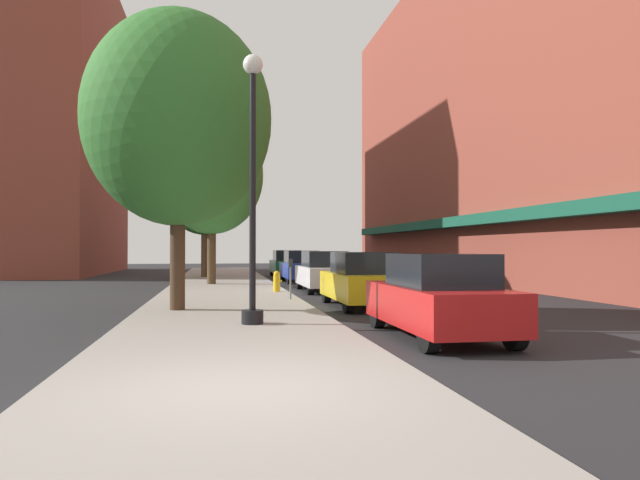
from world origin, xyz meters
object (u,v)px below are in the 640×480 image
object	(u,v)px
fire_hydrant	(277,281)
car_green	(287,264)
car_blue	(301,267)
tree_mid	(205,186)
car_white	(324,272)
tree_far	(178,119)
lamppost	(253,183)
parking_meter_near	(291,274)
car_red	(438,297)
car_yellow	(362,280)
tree_near	(212,175)

from	to	relation	value
fire_hydrant	car_green	world-z (taller)	car_green
car_blue	car_green	world-z (taller)	same
tree_mid	car_white	distance (m)	12.98
tree_mid	tree_far	bearing A→B (deg)	-90.97
fire_hydrant	tree_far	size ratio (longest dim) A/B	0.10
lamppost	fire_hydrant	world-z (taller)	lamppost
parking_meter_near	car_green	distance (m)	17.88
lamppost	tree_far	size ratio (longest dim) A/B	0.73
lamppost	tree_far	bearing A→B (deg)	118.70
tree_mid	car_green	size ratio (longest dim) A/B	1.89
parking_meter_near	tree_far	xyz separation A→B (m)	(-3.39, -2.70, 4.30)
fire_hydrant	parking_meter_near	bearing A→B (deg)	-88.17
car_red	car_blue	distance (m)	19.31
car_yellow	parking_meter_near	bearing A→B (deg)	140.44
fire_hydrant	car_white	distance (m)	2.47
fire_hydrant	car_white	bearing A→B (deg)	33.07
tree_mid	fire_hydrant	bearing A→B (deg)	-76.53
parking_meter_near	tree_mid	bearing A→B (deg)	101.03
car_red	car_green	distance (m)	25.67
parking_meter_near	car_blue	distance (m)	11.58
tree_near	car_white	world-z (taller)	tree_near
lamppost	car_yellow	bearing A→B (deg)	50.42
lamppost	tree_near	xyz separation A→B (m)	(-1.03, 14.82, 1.97)
tree_mid	car_yellow	distance (m)	18.80
lamppost	parking_meter_near	distance (m)	6.61
car_blue	fire_hydrant	bearing A→B (deg)	-103.08
lamppost	fire_hydrant	distance (m)	9.88
tree_far	car_green	bearing A→B (deg)	75.38
parking_meter_near	lamppost	bearing A→B (deg)	-104.71
tree_far	car_white	world-z (taller)	tree_far
car_red	car_white	world-z (taller)	same
parking_meter_near	tree_mid	distance (m)	16.68
fire_hydrant	tree_far	xyz separation A→B (m)	(-3.28, -6.08, 4.73)
car_red	car_blue	world-z (taller)	same
car_red	car_blue	xyz separation A→B (m)	(0.00, 19.31, 0.00)
tree_near	car_yellow	size ratio (longest dim) A/B	1.82
car_white	car_blue	xyz separation A→B (m)	(0.00, 6.70, 0.00)
car_red	car_green	xyz separation A→B (m)	(0.00, 25.67, 0.00)
lamppost	car_white	world-z (taller)	lamppost
car_yellow	car_green	size ratio (longest dim) A/B	1.00
fire_hydrant	car_red	xyz separation A→B (m)	(2.06, -11.27, 0.29)
lamppost	car_blue	size ratio (longest dim) A/B	1.37
lamppost	car_white	size ratio (longest dim) A/B	1.37
fire_hydrant	tree_mid	size ratio (longest dim) A/B	0.10
fire_hydrant	car_blue	bearing A→B (deg)	75.63
car_yellow	tree_mid	bearing A→B (deg)	108.23
car_white	car_green	xyz separation A→B (m)	(0.00, 13.05, 0.00)
tree_far	car_yellow	size ratio (longest dim) A/B	1.87
lamppost	parking_meter_near	bearing A→B (deg)	75.29
fire_hydrant	car_green	bearing A→B (deg)	81.86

